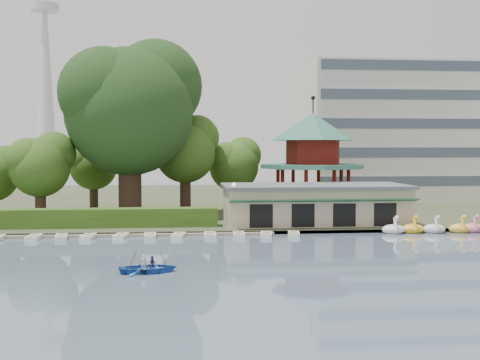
{
  "coord_description": "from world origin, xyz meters",
  "views": [
    {
      "loc": [
        -3.45,
        -37.73,
        7.93
      ],
      "look_at": [
        2.0,
        18.0,
        5.0
      ],
      "focal_mm": 45.0,
      "sensor_mm": 36.0,
      "label": 1
    }
  ],
  "objects": [
    {
      "name": "big_tree",
      "position": [
        -8.81,
        28.22,
        12.89
      ],
      "size": [
        15.15,
        14.12,
        19.65
      ],
      "color": "#3A281C",
      "rests_on": "shore"
    },
    {
      "name": "pavilion",
      "position": [
        12.0,
        32.0,
        7.48
      ],
      "size": [
        12.4,
        12.4,
        13.5
      ],
      "color": "#C2AF8F",
      "rests_on": "shore"
    },
    {
      "name": "swan_boats",
      "position": [
        24.51,
        16.53,
        0.4
      ],
      "size": [
        17.83,
        2.08,
        1.92
      ],
      "color": "white",
      "rests_on": "ground"
    },
    {
      "name": "small_trees",
      "position": [
        -12.23,
        31.41,
        6.57
      ],
      "size": [
        39.4,
        16.29,
        11.47
      ],
      "color": "#3A281C",
      "rests_on": "shore"
    },
    {
      "name": "rowboat_with_passengers",
      "position": [
        -5.6,
        0.82,
        0.54
      ],
      "size": [
        5.57,
        4.28,
        2.01
      ],
      "color": "#2A5EAF",
      "rests_on": "ground"
    },
    {
      "name": "office_building",
      "position": [
        32.67,
        49.0,
        9.73
      ],
      "size": [
        38.0,
        18.0,
        20.0
      ],
      "color": "silver",
      "rests_on": "shore"
    },
    {
      "name": "shore",
      "position": [
        0.0,
        52.0,
        0.2
      ],
      "size": [
        220.0,
        70.0,
        0.4
      ],
      "primitive_type": "cube",
      "color": "#424930",
      "rests_on": "ground"
    },
    {
      "name": "embankment",
      "position": [
        0.0,
        17.3,
        0.15
      ],
      "size": [
        220.0,
        0.6,
        0.3
      ],
      "primitive_type": "cube",
      "color": "gray",
      "rests_on": "ground"
    },
    {
      "name": "lamp_post",
      "position": [
        1.5,
        19.0,
        3.34
      ],
      "size": [
        0.36,
        0.36,
        4.28
      ],
      "color": "black",
      "rests_on": "shore"
    },
    {
      "name": "moored_rowboats",
      "position": [
        -10.13,
        15.83,
        0.18
      ],
      "size": [
        35.13,
        2.78,
        0.36
      ],
      "color": "white",
      "rests_on": "ground"
    },
    {
      "name": "ground_plane",
      "position": [
        0.0,
        0.0,
        0.0
      ],
      "size": [
        220.0,
        220.0,
        0.0
      ],
      "primitive_type": "plane",
      "color": "slate",
      "rests_on": "ground"
    },
    {
      "name": "broadcast_tower",
      "position": [
        -42.0,
        140.0,
        33.98
      ],
      "size": [
        8.0,
        8.0,
        96.0
      ],
      "color": "silver",
      "rests_on": "ground"
    },
    {
      "name": "hedge",
      "position": [
        -15.0,
        20.5,
        1.3
      ],
      "size": [
        30.0,
        2.0,
        1.8
      ],
      "primitive_type": "cube",
      "color": "#375C1B",
      "rests_on": "shore"
    },
    {
      "name": "dock",
      "position": [
        -12.0,
        17.2,
        0.12
      ],
      "size": [
        34.0,
        1.6,
        0.24
      ],
      "primitive_type": "cube",
      "color": "gray",
      "rests_on": "ground"
    },
    {
      "name": "boathouse",
      "position": [
        10.0,
        21.97,
        2.37
      ],
      "size": [
        18.6,
        9.39,
        3.9
      ],
      "color": "#C2AF8F",
      "rests_on": "shore"
    }
  ]
}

